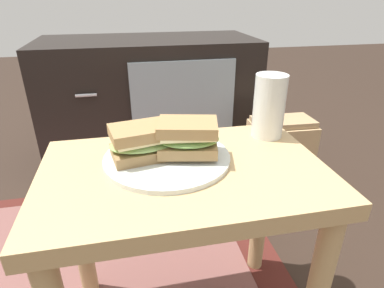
% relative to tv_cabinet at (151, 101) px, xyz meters
% --- Properties ---
extents(side_table, '(0.56, 0.36, 0.46)m').
position_rel_tv_cabinet_xyz_m(side_table, '(-0.01, -0.95, 0.08)').
color(side_table, tan).
rests_on(side_table, ground).
extents(tv_cabinet, '(0.96, 0.46, 0.58)m').
position_rel_tv_cabinet_xyz_m(tv_cabinet, '(0.00, 0.00, 0.00)').
color(tv_cabinet, black).
rests_on(tv_cabinet, ground).
extents(area_rug, '(1.26, 0.70, 0.01)m').
position_rel_tv_cabinet_xyz_m(area_rug, '(-0.31, -0.63, -0.29)').
color(area_rug, '#4C1E19').
rests_on(area_rug, ground).
extents(plate, '(0.26, 0.26, 0.01)m').
position_rel_tv_cabinet_xyz_m(plate, '(-0.04, -0.91, 0.17)').
color(plate, silver).
rests_on(plate, side_table).
extents(sandwich_front, '(0.16, 0.11, 0.07)m').
position_rel_tv_cabinet_xyz_m(sandwich_front, '(-0.08, -0.90, 0.21)').
color(sandwich_front, '#9E7A4C').
rests_on(sandwich_front, plate).
extents(sandwich_back, '(0.14, 0.11, 0.07)m').
position_rel_tv_cabinet_xyz_m(sandwich_back, '(0.00, -0.92, 0.22)').
color(sandwich_back, '#9E7A4C').
rests_on(sandwich_back, plate).
extents(beer_glass, '(0.07, 0.07, 0.15)m').
position_rel_tv_cabinet_xyz_m(beer_glass, '(0.21, -0.84, 0.24)').
color(beer_glass, silver).
rests_on(beer_glass, side_table).
extents(paper_bag, '(0.24, 0.16, 0.33)m').
position_rel_tv_cabinet_xyz_m(paper_bag, '(0.46, -0.44, -0.13)').
color(paper_bag, tan).
rests_on(paper_bag, ground).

